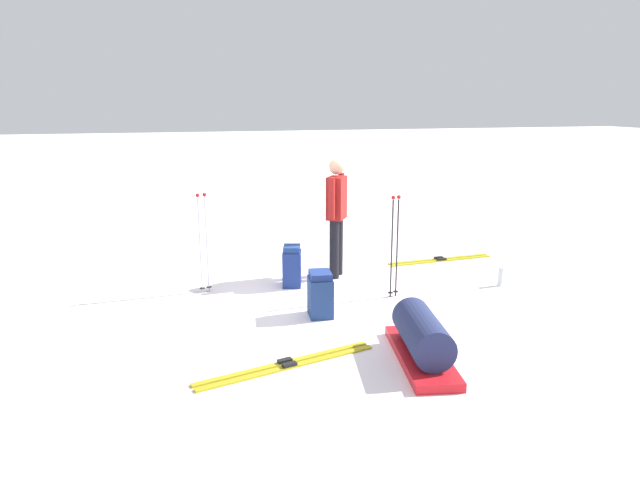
% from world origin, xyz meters
% --- Properties ---
extents(ground_plane, '(80.00, 80.00, 0.00)m').
position_xyz_m(ground_plane, '(0.00, 0.00, 0.00)').
color(ground_plane, white).
extents(skier_standing, '(0.37, 0.49, 1.70)m').
position_xyz_m(skier_standing, '(-0.39, -0.57, 0.95)').
color(skier_standing, black).
rests_on(skier_standing, ground_plane).
extents(ski_pair_near, '(1.85, 0.63, 0.05)m').
position_xyz_m(ski_pair_near, '(0.89, 2.07, 0.01)').
color(ski_pair_near, '#AD9D1A').
rests_on(ski_pair_near, ground_plane).
extents(ski_pair_far, '(1.77, 0.28, 0.05)m').
position_xyz_m(ski_pair_far, '(-2.24, -0.92, 0.01)').
color(ski_pair_far, '#B1A717').
rests_on(ski_pair_far, ground_plane).
extents(backpack_large_dark, '(0.31, 0.37, 0.54)m').
position_xyz_m(backpack_large_dark, '(0.23, 0.88, 0.26)').
color(backpack_large_dark, navy).
rests_on(backpack_large_dark, ground_plane).
extents(backpack_bright, '(0.32, 0.36, 0.57)m').
position_xyz_m(backpack_bright, '(0.32, -0.30, 0.28)').
color(backpack_bright, navy).
rests_on(backpack_bright, ground_plane).
extents(ski_poles_planted_near, '(0.16, 0.10, 1.33)m').
position_xyz_m(ski_poles_planted_near, '(1.49, -0.35, 0.74)').
color(ski_poles_planted_near, '#B2B2C4').
rests_on(ski_poles_planted_near, ground_plane).
extents(ski_poles_planted_far, '(0.15, 0.10, 1.33)m').
position_xyz_m(ski_poles_planted_far, '(-0.86, 0.48, 0.74)').
color(ski_poles_planted_far, black).
rests_on(ski_poles_planted_far, ground_plane).
extents(gear_sled, '(0.68, 1.41, 0.49)m').
position_xyz_m(gear_sled, '(-0.41, 2.29, 0.22)').
color(gear_sled, red).
rests_on(gear_sled, ground_plane).
extents(thermos_bottle, '(0.07, 0.07, 0.26)m').
position_xyz_m(thermos_bottle, '(-2.44, 0.45, 0.13)').
color(thermos_bottle, silver).
rests_on(thermos_bottle, ground_plane).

